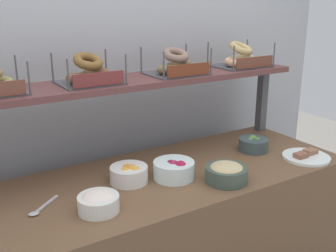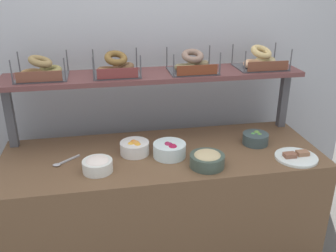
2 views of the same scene
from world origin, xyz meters
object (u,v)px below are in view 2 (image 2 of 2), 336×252
object	(u,v)px
bowl_hummus	(207,159)
bagel_basket_poppy	(192,64)
bowl_fruit_salad	(135,147)
bagel_basket_everything	(41,71)
bagel_basket_cinnamon_raisin	(116,67)
bowl_cream_cheese	(98,165)
serving_plate_white	(296,157)
bowl_beet_salad	(170,150)
serving_spoon_near_plate	(63,162)
bowl_veggie_mix	(256,138)
bagel_basket_plain	(260,61)

from	to	relation	value
bowl_hummus	bagel_basket_poppy	xyz separation A→B (m)	(0.02, 0.46, 0.43)
bowl_fruit_salad	bagel_basket_everything	xyz separation A→B (m)	(-0.52, 0.25, 0.43)
bagel_basket_cinnamon_raisin	bowl_cream_cheese	bearing A→B (deg)	-109.65
bowl_hummus	serving_plate_white	xyz separation A→B (m)	(0.54, -0.01, -0.03)
bowl_hummus	bagel_basket_everything	world-z (taller)	bagel_basket_everything
bowl_hummus	bowl_beet_salad	size ratio (longest dim) A/B	1.01
serving_plate_white	serving_spoon_near_plate	bearing A→B (deg)	172.07
serving_spoon_near_plate	bagel_basket_everything	bearing A→B (deg)	107.69
bagel_basket_everything	bagel_basket_poppy	distance (m)	0.92
bowl_beet_salad	bagel_basket_everything	size ratio (longest dim) A/B	0.65
bagel_basket_cinnamon_raisin	serving_plate_white	bearing A→B (deg)	-25.41
bowl_hummus	bowl_veggie_mix	bearing A→B (deg)	30.74
bagel_basket_everything	bagel_basket_poppy	bearing A→B (deg)	-1.25
bowl_cream_cheese	serving_plate_white	size ratio (longest dim) A/B	0.67
bagel_basket_poppy	bagel_basket_plain	size ratio (longest dim) A/B	0.94
bowl_hummus	serving_plate_white	bearing A→B (deg)	-0.66
bagel_basket_everything	bagel_basket_cinnamon_raisin	bearing A→B (deg)	-1.22
bowl_cream_cheese	bagel_basket_plain	size ratio (longest dim) A/B	0.53
bowl_hummus	bagel_basket_everything	size ratio (longest dim) A/B	0.66
serving_plate_white	bagel_basket_cinnamon_raisin	xyz separation A→B (m)	(-1.00, 0.48, 0.47)
bowl_hummus	bowl_cream_cheese	world-z (taller)	bowl_hummus
bowl_veggie_mix	bagel_basket_cinnamon_raisin	xyz separation A→B (m)	(-0.85, 0.24, 0.44)
bagel_basket_poppy	bagel_basket_plain	distance (m)	0.46
bowl_hummus	bowl_cream_cheese	distance (m)	0.61
bowl_veggie_mix	bagel_basket_poppy	xyz separation A→B (m)	(-0.37, 0.23, 0.44)
bowl_beet_salad	bowl_veggie_mix	bearing A→B (deg)	7.15
bowl_veggie_mix	serving_plate_white	bearing A→B (deg)	-56.15
bowl_veggie_mix	bowl_beet_salad	size ratio (longest dim) A/B	0.83
bowl_fruit_salad	serving_spoon_near_plate	world-z (taller)	bowl_fruit_salad
serving_spoon_near_plate	bagel_basket_everything	world-z (taller)	bagel_basket_everything
serving_plate_white	bowl_fruit_salad	bearing A→B (deg)	165.81
bagel_basket_everything	bagel_basket_plain	world-z (taller)	bagel_basket_plain
bowl_cream_cheese	bagel_basket_cinnamon_raisin	bearing A→B (deg)	70.35
bowl_veggie_mix	bowl_fruit_salad	xyz separation A→B (m)	(-0.77, -0.00, 0.01)
bowl_beet_salad	bagel_basket_plain	xyz separation A→B (m)	(0.66, 0.32, 0.43)
bowl_veggie_mix	bagel_basket_plain	bearing A→B (deg)	69.22
bowl_cream_cheese	bowl_veggie_mix	world-z (taller)	bowl_cream_cheese
bagel_basket_poppy	bagel_basket_everything	bearing A→B (deg)	178.75
bowl_hummus	bowl_veggie_mix	size ratio (longest dim) A/B	1.22
serving_plate_white	bagel_basket_everything	distance (m)	1.60
bowl_hummus	bowl_veggie_mix	distance (m)	0.45
bowl_fruit_salad	serving_plate_white	size ratio (longest dim) A/B	0.71
bagel_basket_cinnamon_raisin	bagel_basket_poppy	distance (m)	0.48
bowl_veggie_mix	bagel_basket_plain	world-z (taller)	bagel_basket_plain
bagel_basket_cinnamon_raisin	bowl_hummus	bearing A→B (deg)	-45.62
bowl_veggie_mix	serving_plate_white	xyz separation A→B (m)	(0.16, -0.24, -0.03)
serving_spoon_near_plate	bagel_basket_cinnamon_raisin	xyz separation A→B (m)	(0.35, 0.29, 0.47)
serving_plate_white	bagel_basket_plain	world-z (taller)	bagel_basket_plain
bowl_beet_salad	bagel_basket_plain	world-z (taller)	bagel_basket_plain
bowl_cream_cheese	serving_plate_white	distance (m)	1.15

